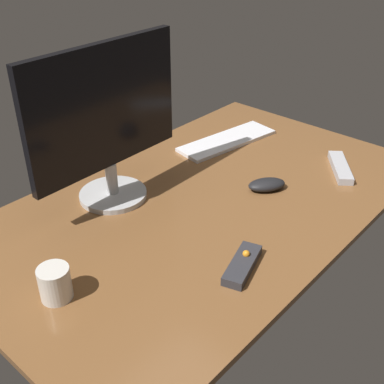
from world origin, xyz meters
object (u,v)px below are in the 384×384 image
at_px(tv_remote, 340,167).
at_px(media_remote, 242,265).
at_px(computer_mouse, 267,185).
at_px(keyboard, 227,141).
at_px(monitor, 106,121).
at_px(coffee_mug, 55,283).

bearing_deg(tv_remote, media_remote, 147.10).
relative_size(computer_mouse, tv_remote, 0.60).
distance_m(computer_mouse, media_remote, 0.39).
bearing_deg(media_remote, tv_remote, -12.28).
bearing_deg(keyboard, tv_remote, -69.85).
bearing_deg(monitor, keyboard, -3.19).
height_order(tv_remote, coffee_mug, coffee_mug).
height_order(keyboard, computer_mouse, computer_mouse).
bearing_deg(coffee_mug, keyboard, 13.22).
relative_size(media_remote, tv_remote, 0.84).
height_order(monitor, tv_remote, monitor).
height_order(media_remote, tv_remote, media_remote).
relative_size(tv_remote, coffee_mug, 2.42).
bearing_deg(keyboard, computer_mouse, -112.31).
bearing_deg(computer_mouse, coffee_mug, -152.72).
bearing_deg(keyboard, monitor, -173.22).
distance_m(monitor, computer_mouse, 0.52).
bearing_deg(keyboard, coffee_mug, -157.39).
bearing_deg(monitor, coffee_mug, -148.06).
bearing_deg(tv_remote, computer_mouse, 118.76).
xyz_separation_m(computer_mouse, tv_remote, (0.26, -0.11, -0.01)).
xyz_separation_m(monitor, media_remote, (-0.01, -0.49, -0.23)).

